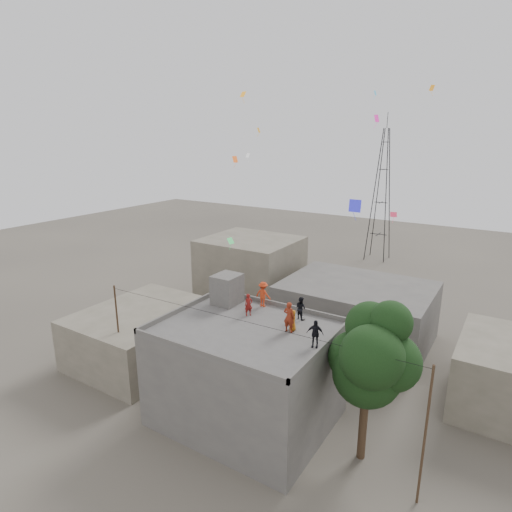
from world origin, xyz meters
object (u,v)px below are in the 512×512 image
at_px(stair_head_box, 227,289).
at_px(person_red_adult, 289,317).
at_px(transmission_tower, 381,195).
at_px(tree, 372,357).
at_px(person_dark_adult, 315,334).

xyz_separation_m(stair_head_box, person_red_adult, (5.57, -1.67, -0.08)).
bearing_deg(transmission_tower, person_red_adult, -80.74).
xyz_separation_m(tree, person_dark_adult, (-2.97, -0.54, 0.77)).
bearing_deg(stair_head_box, transmission_tower, 91.23).
xyz_separation_m(stair_head_box, transmission_tower, (-0.80, 37.40, 1.97)).
height_order(stair_head_box, transmission_tower, transmission_tower).
bearing_deg(tree, transmission_tower, 106.09).
bearing_deg(person_dark_adult, person_red_adult, 140.06).
distance_m(stair_head_box, person_dark_adult, 8.02).
xyz_separation_m(tree, transmission_tower, (-11.37, 39.40, 2.97)).
height_order(person_red_adult, person_dark_adult, person_red_adult).
bearing_deg(person_red_adult, transmission_tower, -83.05).
relative_size(stair_head_box, transmission_tower, 0.10).
bearing_deg(tree, person_red_adult, 176.13).
relative_size(tree, person_red_adult, 4.97).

